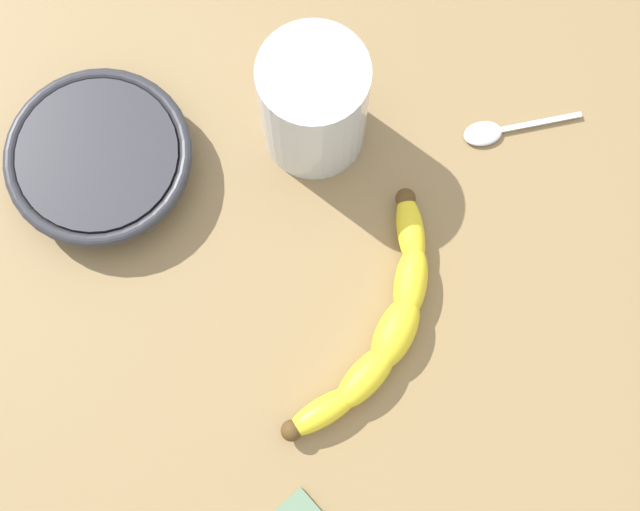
{
  "coord_description": "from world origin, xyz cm",
  "views": [
    {
      "loc": [
        11.84,
        -11.11,
        78.53
      ],
      "look_at": [
        -3.93,
        -1.36,
        5.0
      ],
      "focal_mm": 48.99,
      "sensor_mm": 36.0,
      "label": 1
    }
  ],
  "objects_px": {
    "ceramic_bowl": "(101,159)",
    "teaspoon": "(490,132)",
    "smoothie_glass": "(314,106)",
    "banana": "(383,326)"
  },
  "relations": [
    {
      "from": "ceramic_bowl",
      "to": "teaspoon",
      "type": "relative_size",
      "value": 1.52
    },
    {
      "from": "smoothie_glass",
      "to": "banana",
      "type": "bearing_deg",
      "value": -13.91
    },
    {
      "from": "banana",
      "to": "ceramic_bowl",
      "type": "xyz_separation_m",
      "value": [
        -0.26,
        -0.13,
        0.01
      ]
    },
    {
      "from": "smoothie_glass",
      "to": "ceramic_bowl",
      "type": "height_order",
      "value": "smoothie_glass"
    },
    {
      "from": "smoothie_glass",
      "to": "ceramic_bowl",
      "type": "bearing_deg",
      "value": -111.09
    },
    {
      "from": "banana",
      "to": "teaspoon",
      "type": "distance_m",
      "value": 0.21
    },
    {
      "from": "smoothie_glass",
      "to": "teaspoon",
      "type": "xyz_separation_m",
      "value": [
        0.09,
        0.14,
        -0.05
      ]
    },
    {
      "from": "teaspoon",
      "to": "banana",
      "type": "bearing_deg",
      "value": 49.0
    },
    {
      "from": "banana",
      "to": "teaspoon",
      "type": "xyz_separation_m",
      "value": [
        -0.1,
        0.18,
        -0.01
      ]
    },
    {
      "from": "banana",
      "to": "smoothie_glass",
      "type": "distance_m",
      "value": 0.2
    }
  ]
}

